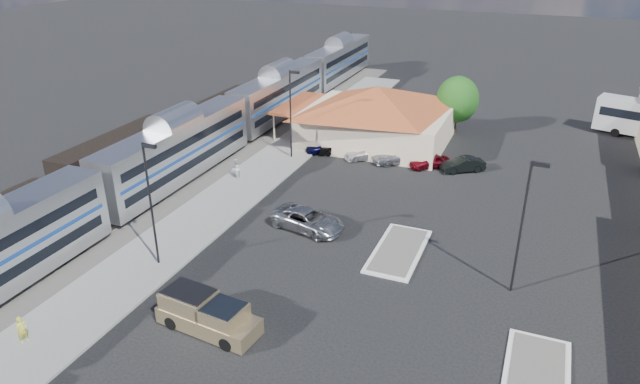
% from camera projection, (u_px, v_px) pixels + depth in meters
% --- Properties ---
extents(ground, '(280.00, 280.00, 0.00)m').
position_uv_depth(ground, '(337.00, 254.00, 40.97)').
color(ground, black).
rests_on(ground, ground).
extents(railbed, '(16.00, 100.00, 0.12)m').
position_uv_depth(railbed, '(162.00, 171.00, 54.87)').
color(railbed, '#4C4944').
rests_on(railbed, ground).
extents(platform, '(5.50, 92.00, 0.18)m').
position_uv_depth(platform, '(234.00, 194.00, 50.09)').
color(platform, gray).
rests_on(platform, ground).
extents(passenger_train, '(3.00, 104.00, 5.55)m').
position_uv_depth(passenger_train, '(178.00, 152.00, 51.60)').
color(passenger_train, silver).
rests_on(passenger_train, ground).
extents(freight_cars, '(2.80, 46.00, 4.00)m').
position_uv_depth(freight_cars, '(117.00, 158.00, 53.02)').
color(freight_cars, black).
rests_on(freight_cars, ground).
extents(station_depot, '(18.35, 12.24, 6.20)m').
position_uv_depth(station_depot, '(376.00, 114.00, 61.40)').
color(station_depot, beige).
rests_on(station_depot, ground).
extents(traffic_island_south, '(3.30, 7.50, 0.21)m').
position_uv_depth(traffic_island_south, '(398.00, 250.00, 41.24)').
color(traffic_island_south, silver).
rests_on(traffic_island_south, ground).
extents(traffic_island_north, '(3.30, 7.50, 0.21)m').
position_uv_depth(traffic_island_north, '(536.00, 380.00, 29.40)').
color(traffic_island_north, silver).
rests_on(traffic_island_north, ground).
extents(lamp_plat_s, '(1.08, 0.25, 9.00)m').
position_uv_depth(lamp_plat_s, '(151.00, 195.00, 37.43)').
color(lamp_plat_s, black).
rests_on(lamp_plat_s, ground).
extents(lamp_plat_n, '(1.08, 0.25, 9.00)m').
position_uv_depth(lamp_plat_n, '(291.00, 108.00, 55.93)').
color(lamp_plat_n, black).
rests_on(lamp_plat_n, ground).
extents(lamp_lot, '(1.08, 0.25, 9.00)m').
position_uv_depth(lamp_lot, '(524.00, 217.00, 34.59)').
color(lamp_lot, black).
rests_on(lamp_lot, ground).
extents(tree_depot, '(4.71, 4.71, 6.63)m').
position_uv_depth(tree_depot, '(457.00, 99.00, 63.48)').
color(tree_depot, '#382314').
rests_on(tree_depot, ground).
extents(pickup_truck, '(6.36, 2.89, 2.13)m').
position_uv_depth(pickup_truck, '(208.00, 315.00, 32.88)').
color(pickup_truck, '#9F8961').
rests_on(pickup_truck, ground).
extents(suv, '(6.36, 3.87, 1.65)m').
position_uv_depth(suv, '(308.00, 220.00, 44.05)').
color(suv, '#96999D').
rests_on(suv, ground).
extents(person_a, '(0.59, 0.71, 1.67)m').
position_uv_depth(person_a, '(22.00, 330.00, 31.65)').
color(person_a, '#DEDB45').
rests_on(person_a, platform).
extents(person_b, '(0.85, 1.01, 1.85)m').
position_uv_depth(person_b, '(236.00, 169.00, 52.76)').
color(person_b, white).
rests_on(person_b, platform).
extents(parked_car_a, '(4.06, 3.49, 1.32)m').
position_uv_depth(parked_car_a, '(324.00, 147.00, 59.37)').
color(parked_car_a, '#0C0B3B').
rests_on(parked_car_a, ground).
extents(parked_car_b, '(4.21, 3.42, 1.35)m').
position_uv_depth(parked_car_b, '(338.00, 147.00, 59.12)').
color(parked_car_b, black).
rests_on(parked_car_b, ground).
extents(parked_car_c, '(4.80, 4.18, 1.33)m').
position_uv_depth(parked_car_c, '(367.00, 153.00, 57.78)').
color(parked_car_c, silver).
rests_on(parked_car_c, ground).
extents(parked_car_d, '(5.81, 5.13, 1.49)m').
position_uv_depth(parked_car_d, '(398.00, 155.00, 56.90)').
color(parked_car_d, gray).
rests_on(parked_car_d, ground).
extents(parked_car_e, '(4.09, 3.65, 1.34)m').
position_uv_depth(parked_car_e, '(429.00, 161.00, 55.58)').
color(parked_car_e, maroon).
rests_on(parked_car_e, ground).
extents(parked_car_f, '(4.32, 3.59, 1.39)m').
position_uv_depth(parked_car_f, '(463.00, 165.00, 54.73)').
color(parked_car_f, black).
rests_on(parked_car_f, ground).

